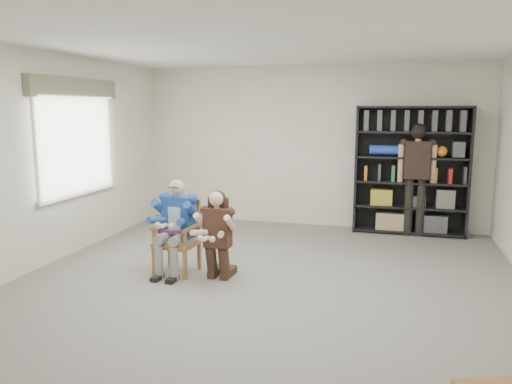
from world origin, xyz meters
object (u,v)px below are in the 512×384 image
(armchair, at_px, (177,237))
(seated_man, at_px, (176,226))
(kneeling_woman, at_px, (217,236))
(bookshelf, at_px, (411,171))
(standing_man, at_px, (416,181))

(armchair, relative_size, seated_man, 0.77)
(armchair, bearing_deg, seated_man, 93.27)
(kneeling_woman, xyz_separation_m, bookshelf, (2.30, 3.00, 0.50))
(armchair, relative_size, standing_man, 0.51)
(kneeling_woman, bearing_deg, seated_man, 171.58)
(armchair, height_order, kneeling_woman, kneeling_woman)
(seated_man, relative_size, kneeling_woman, 1.09)
(standing_man, bearing_deg, kneeling_woman, -129.02)
(bookshelf, bearing_deg, kneeling_woman, -127.46)
(armchair, xyz_separation_m, seated_man, (0.00, 0.00, 0.14))
(armchair, xyz_separation_m, bookshelf, (2.88, 2.88, 0.59))
(armchair, distance_m, bookshelf, 4.12)
(seated_man, relative_size, bookshelf, 0.57)
(armchair, height_order, seated_man, seated_man)
(seated_man, xyz_separation_m, bookshelf, (2.88, 2.88, 0.45))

